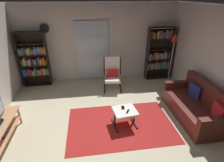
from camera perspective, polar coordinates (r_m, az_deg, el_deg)
The scene contains 13 objects.
ground_plane at distance 4.11m, azimuth -0.66°, elevation -16.25°, with size 7.02×7.02×0.00m, color beige.
wall_back at distance 6.09m, azimuth -4.43°, elevation 12.31°, with size 5.60×0.06×2.60m, color beige.
glass_door_panel at distance 6.08m, azimuth -6.43°, elevation 9.76°, with size 1.10×0.01×2.00m, color silver.
area_rug at distance 4.29m, azimuth 2.78°, elevation -14.03°, with size 2.48×1.61×0.01m, color #A32220.
bookshelf_near_tv at distance 6.23m, azimuth -24.15°, elevation 6.26°, with size 0.87×0.30×1.80m.
bookshelf_near_sofa at distance 6.40m, azimuth 15.09°, elevation 8.63°, with size 0.88×0.30×1.83m.
leather_sofa at distance 4.82m, azimuth 25.97°, elevation -7.39°, with size 0.84×1.78×0.90m.
lounge_armchair at distance 5.59m, azimuth 0.13°, elevation 2.74°, with size 0.63×0.71×1.02m.
ottoman at distance 4.09m, azimuth 4.23°, elevation -10.34°, with size 0.58×0.54×0.41m.
tv_remote at distance 4.00m, azimuth 5.23°, elevation -9.91°, with size 0.04×0.14×0.02m, color black.
cell_phone at distance 4.12m, azimuth 3.60°, elevation -8.74°, with size 0.07×0.14×0.01m, color black.
floor_lamp_by_shelf at distance 5.71m, azimuth 19.70°, elevation 11.53°, with size 0.22×0.22×1.77m.
wall_clock at distance 6.03m, azimuth -21.36°, elevation 15.86°, with size 0.29×0.03×0.29m.
Camera 1 is at (-0.38, -2.99, 2.80)m, focal length 27.77 mm.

